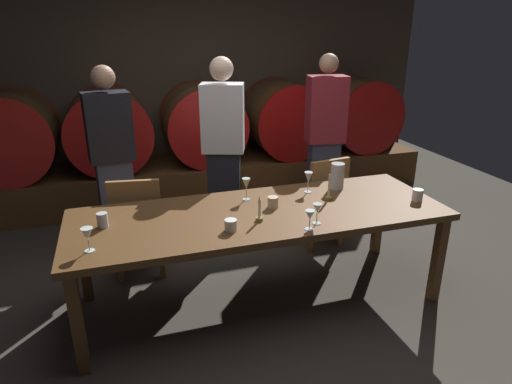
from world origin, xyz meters
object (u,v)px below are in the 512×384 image
at_px(wine_glass_far_left, 87,234).
at_px(cup_center_left, 231,225).
at_px(wine_barrel_right, 283,118).
at_px(guest_left, 113,161).
at_px(wine_glass_left, 246,185).
at_px(wine_glass_far_right, 308,178).
at_px(wine_glass_right, 317,209).
at_px(cup_far_left, 102,220).
at_px(guest_center, 224,151).
at_px(guest_right, 325,139).
at_px(candle_left, 259,214).
at_px(chair_left, 138,221).
at_px(chair_right, 322,197).
at_px(wine_glass_center, 310,216).
at_px(dining_table, 260,219).
at_px(wine_barrel_far_right, 356,114).
at_px(wine_barrel_center, 203,124).
at_px(pitcher, 337,176).
at_px(wine_barrel_far_left, 11,136).
at_px(candle_right, 329,192).
at_px(cup_far_right, 418,195).
at_px(cup_center_right, 273,202).
at_px(wine_barrel_left, 109,130).

relative_size(wine_glass_far_left, cup_center_left, 1.81).
relative_size(wine_barrel_right, guest_left, 0.55).
distance_m(wine_glass_left, wine_glass_far_right, 0.52).
distance_m(wine_glass_right, cup_far_left, 1.43).
distance_m(guest_center, wine_glass_far_right, 0.98).
distance_m(guest_right, cup_center_left, 2.04).
relative_size(guest_right, cup_far_left, 17.65).
xyz_separation_m(guest_left, candle_left, (0.93, -1.34, -0.08)).
bearing_deg(wine_glass_left, cup_center_left, -116.89).
bearing_deg(chair_left, guest_left, -65.65).
distance_m(chair_right, wine_glass_center, 1.30).
distance_m(dining_table, cup_center_left, 0.38).
height_order(wine_barrel_far_right, wine_glass_center, wine_barrel_far_right).
distance_m(wine_glass_right, wine_glass_far_right, 0.60).
bearing_deg(wine_barrel_center, pitcher, -72.02).
relative_size(wine_barrel_far_left, dining_table, 0.34).
distance_m(wine_barrel_right, candle_left, 2.79).
height_order(guest_left, wine_glass_far_right, guest_left).
distance_m(guest_center, candle_right, 1.19).
relative_size(chair_left, pitcher, 4.15).
distance_m(wine_barrel_far_left, wine_glass_far_right, 3.27).
xyz_separation_m(guest_center, wine_glass_center, (0.21, -1.49, -0.06)).
bearing_deg(cup_far_right, wine_barrel_right, 92.62).
height_order(wine_barrel_center, wine_barrel_right, same).
xyz_separation_m(pitcher, wine_glass_far_left, (-1.90, -0.52, 0.00)).
relative_size(wine_barrel_far_right, cup_center_left, 11.17).
bearing_deg(wine_glass_center, wine_glass_right, 39.98).
relative_size(candle_right, wine_glass_far_right, 1.34).
bearing_deg(wine_barrel_right, pitcher, -99.03).
bearing_deg(candle_left, chair_left, 133.53).
bearing_deg(wine_glass_left, cup_far_right, -18.93).
distance_m(wine_barrel_right, guest_center, 1.68).
height_order(dining_table, chair_right, chair_right).
distance_m(wine_barrel_far_right, wine_glass_center, 3.36).
xyz_separation_m(wine_barrel_far_left, guest_left, (1.01, -1.20, -0.03)).
distance_m(chair_right, wine_glass_right, 1.20).
bearing_deg(pitcher, wine_barrel_right, 80.97).
bearing_deg(cup_center_left, wine_barrel_center, 82.68).
xyz_separation_m(chair_left, cup_far_right, (2.04, -0.84, 0.30)).
relative_size(chair_right, candle_left, 4.82).
height_order(chair_right, cup_center_right, chair_right).
distance_m(wine_glass_left, wine_glass_right, 0.65).
xyz_separation_m(wine_barrel_left, chair_right, (1.84, -1.68, -0.40)).
relative_size(wine_barrel_left, wine_glass_right, 6.45).
bearing_deg(cup_far_left, wine_glass_far_left, -102.87).
height_order(wine_barrel_far_right, candle_left, wine_barrel_far_right).
bearing_deg(wine_glass_far_right, wine_barrel_far_left, 139.35).
bearing_deg(wine_glass_far_right, wine_glass_far_left, -162.49).
bearing_deg(cup_far_right, wine_glass_right, -171.13).
distance_m(wine_barrel_center, guest_right, 1.54).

